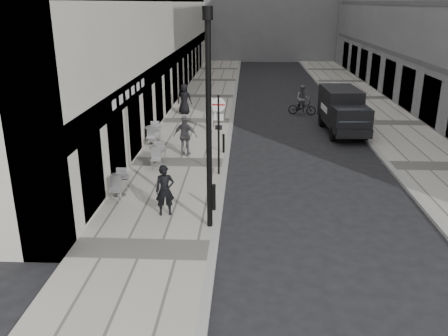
# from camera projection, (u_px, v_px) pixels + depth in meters

# --- Properties ---
(ground) EXTENTS (120.00, 120.00, 0.00)m
(ground) POSITION_uv_depth(u_px,v_px,m) (204.00, 314.00, 10.71)
(ground) COLOR black
(ground) RESTS_ON ground
(sidewalk) EXTENTS (4.00, 60.00, 0.12)m
(sidewalk) POSITION_uv_depth(u_px,v_px,m) (197.00, 121.00, 27.75)
(sidewalk) COLOR #AAA499
(sidewalk) RESTS_ON ground
(far_sidewalk) EXTENTS (4.00, 60.00, 0.12)m
(far_sidewalk) POSITION_uv_depth(u_px,v_px,m) (387.00, 124.00, 27.25)
(far_sidewalk) COLOR #AAA499
(far_sidewalk) RESTS_ON ground
(walking_man) EXTENTS (0.68, 0.53, 1.67)m
(walking_man) POSITION_uv_depth(u_px,v_px,m) (165.00, 190.00, 15.18)
(walking_man) COLOR black
(walking_man) RESTS_ON sidewalk
(sign_post) EXTENTS (0.55, 0.12, 3.19)m
(sign_post) POSITION_uv_depth(u_px,v_px,m) (219.00, 124.00, 18.42)
(sign_post) COLOR black
(sign_post) RESTS_ON sidewalk
(lamppost) EXTENTS (0.29, 0.29, 6.45)m
(lamppost) POSITION_uv_depth(u_px,v_px,m) (209.00, 112.00, 13.48)
(lamppost) COLOR black
(lamppost) RESTS_ON sidewalk
(bollard_near) EXTENTS (0.12, 0.12, 0.86)m
(bollard_near) POSITION_uv_depth(u_px,v_px,m) (214.00, 198.00, 15.64)
(bollard_near) COLOR black
(bollard_near) RESTS_ON sidewalk
(bollard_far) EXTENTS (0.11, 0.11, 0.83)m
(bollard_far) POSITION_uv_depth(u_px,v_px,m) (224.00, 144.00, 21.68)
(bollard_far) COLOR black
(bollard_far) RESTS_ON sidewalk
(panel_van) EXTENTS (2.02, 4.95, 2.29)m
(panel_van) POSITION_uv_depth(u_px,v_px,m) (343.00, 109.00, 25.21)
(panel_van) COLOR black
(panel_van) RESTS_ON ground
(cyclist) EXTENTS (1.78, 0.92, 1.83)m
(cyclist) POSITION_uv_depth(u_px,v_px,m) (302.00, 103.00, 29.44)
(cyclist) COLOR black
(cyclist) RESTS_ON ground
(pedestrian_a) EXTENTS (1.11, 0.58, 1.81)m
(pedestrian_a) POSITION_uv_depth(u_px,v_px,m) (185.00, 136.00, 21.11)
(pedestrian_a) COLOR slate
(pedestrian_a) RESTS_ON sidewalk
(pedestrian_b) EXTENTS (1.32, 1.15, 1.77)m
(pedestrian_b) POSITION_uv_depth(u_px,v_px,m) (211.00, 114.00, 25.35)
(pedestrian_b) COLOR #A9A49C
(pedestrian_b) RESTS_ON sidewalk
(pedestrian_c) EXTENTS (0.97, 0.70, 1.85)m
(pedestrian_c) POSITION_uv_depth(u_px,v_px,m) (184.00, 99.00, 29.09)
(pedestrian_c) COLOR black
(pedestrian_c) RESTS_ON sidewalk
(cafe_table_near) EXTENTS (0.70, 1.59, 0.90)m
(cafe_table_near) POSITION_uv_depth(u_px,v_px,m) (119.00, 184.00, 16.79)
(cafe_table_near) COLOR #B2B2B5
(cafe_table_near) RESTS_ON sidewalk
(cafe_table_mid) EXTENTS (0.80, 1.80, 1.03)m
(cafe_table_mid) POSITION_uv_depth(u_px,v_px,m) (154.00, 134.00, 22.89)
(cafe_table_mid) COLOR silver
(cafe_table_mid) RESTS_ON sidewalk
(cafe_table_far) EXTENTS (0.73, 1.64, 0.93)m
(cafe_table_far) POSITION_uv_depth(u_px,v_px,m) (158.00, 155.00, 19.94)
(cafe_table_far) COLOR #B8B8BA
(cafe_table_far) RESTS_ON sidewalk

